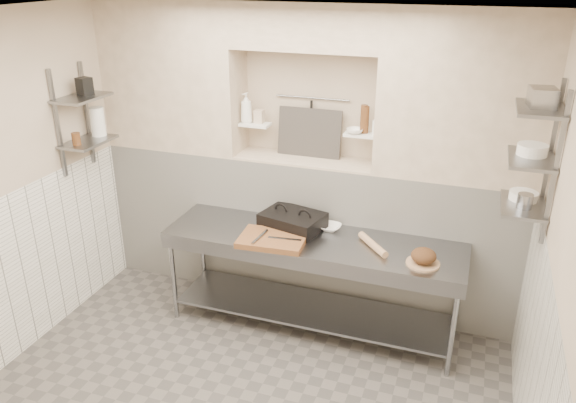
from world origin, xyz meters
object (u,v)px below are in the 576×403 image
at_px(prep_table, 312,265).
at_px(bread_loaf, 424,256).
at_px(cutting_board, 272,240).
at_px(mixing_bowl, 330,227).
at_px(jug_left, 98,122).
at_px(bowl_alcove, 354,131).
at_px(panini_press, 293,221).
at_px(bottle_soap, 246,108).
at_px(rolling_pin, 373,245).

xyz_separation_m(prep_table, bread_loaf, (0.95, -0.13, 0.33)).
height_order(cutting_board, mixing_bowl, cutting_board).
xyz_separation_m(cutting_board, jug_left, (-1.78, 0.20, 0.82)).
bearing_deg(jug_left, bowl_alcove, 12.35).
bearing_deg(prep_table, cutting_board, -151.00).
height_order(panini_press, mixing_bowl, panini_press).
bearing_deg(jug_left, panini_press, 3.76).
xyz_separation_m(cutting_board, mixing_bowl, (0.40, 0.40, -0.00)).
bearing_deg(mixing_bowl, jug_left, -174.79).
relative_size(bread_loaf, bottle_soap, 0.71).
bearing_deg(bowl_alcove, panini_press, -139.02).
height_order(mixing_bowl, rolling_pin, rolling_pin).
bearing_deg(jug_left, bottle_soap, 22.41).
xyz_separation_m(prep_table, cutting_board, (-0.30, -0.17, 0.28)).
xyz_separation_m(bowl_alcove, jug_left, (-2.29, -0.50, 0.01)).
bearing_deg(bowl_alcove, mixing_bowl, -110.62).
bearing_deg(panini_press, bowl_alcove, 54.30).
distance_m(bottle_soap, bowl_alcove, 1.04).
height_order(rolling_pin, bottle_soap, bottle_soap).
height_order(bread_loaf, jug_left, jug_left).
bearing_deg(jug_left, bread_loaf, -2.97).
bearing_deg(rolling_pin, jug_left, 179.65).
bearing_deg(bottle_soap, bread_loaf, -20.95).
relative_size(mixing_bowl, jug_left, 0.73).
bearing_deg(mixing_bowl, bread_loaf, -22.56).
distance_m(prep_table, bottle_soap, 1.56).
bearing_deg(cutting_board, bottle_soap, 125.77).
distance_m(panini_press, mixing_bowl, 0.34).
bearing_deg(jug_left, prep_table, -0.85).
relative_size(panini_press, cutting_board, 1.07).
distance_m(prep_table, mixing_bowl, 0.37).
height_order(rolling_pin, bread_loaf, bread_loaf).
relative_size(panini_press, bowl_alcove, 4.13).
relative_size(panini_press, bread_loaf, 3.00).
height_order(prep_table, mixing_bowl, mixing_bowl).
distance_m(mixing_bowl, bread_loaf, 0.93).
height_order(cutting_board, rolling_pin, rolling_pin).
relative_size(bread_loaf, jug_left, 0.76).
xyz_separation_m(mixing_bowl, jug_left, (-2.18, -0.20, 0.82)).
distance_m(cutting_board, bread_loaf, 1.25).
bearing_deg(cutting_board, bowl_alcove, 53.94).
height_order(mixing_bowl, jug_left, jug_left).
relative_size(cutting_board, bowl_alcove, 3.85).
bearing_deg(panini_press, mixing_bowl, 26.64).
bearing_deg(rolling_pin, bottle_soap, 158.21).
relative_size(panini_press, jug_left, 2.27).
bearing_deg(bread_loaf, jug_left, 177.03).
bearing_deg(mixing_bowl, bottle_soap, 160.58).
height_order(bottle_soap, jug_left, bottle_soap).
distance_m(cutting_board, mixing_bowl, 0.56).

